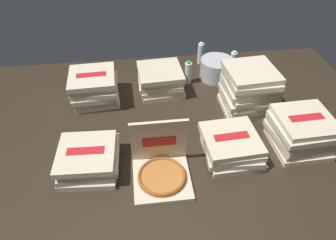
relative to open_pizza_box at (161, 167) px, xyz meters
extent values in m
cube|color=#2D2319|center=(0.12, 0.25, -0.08)|extent=(3.20, 2.40, 0.02)
cube|color=beige|center=(0.00, -0.04, -0.06)|extent=(0.35, 0.35, 0.02)
cylinder|color=#B77033|center=(0.00, -0.04, -0.04)|extent=(0.29, 0.29, 0.02)
torus|color=#9C501E|center=(0.00, -0.04, -0.03)|extent=(0.29, 0.29, 0.02)
cube|color=beige|center=(0.00, 0.11, 0.12)|extent=(0.35, 0.07, 0.34)
cube|color=red|center=(0.00, 0.10, 0.12)|extent=(0.21, 0.01, 0.09)
cube|color=beige|center=(-0.43, 0.84, -0.05)|extent=(0.37, 0.37, 0.04)
cube|color=beige|center=(-0.45, 0.85, -0.01)|extent=(0.38, 0.38, 0.04)
cube|color=beige|center=(-0.44, 0.82, 0.03)|extent=(0.36, 0.36, 0.04)
cube|color=beige|center=(-0.44, 0.83, 0.07)|extent=(0.35, 0.35, 0.04)
cube|color=beige|center=(-0.44, 0.84, 0.11)|extent=(0.37, 0.37, 0.04)
cube|color=beige|center=(-0.45, 0.82, 0.15)|extent=(0.36, 0.36, 0.04)
cube|color=red|center=(-0.45, 0.82, 0.17)|extent=(0.23, 0.07, 0.00)
cube|color=beige|center=(-0.44, 0.10, -0.05)|extent=(0.37, 0.37, 0.04)
cube|color=beige|center=(-0.45, 0.12, -0.01)|extent=(0.35, 0.35, 0.04)
cube|color=red|center=(-0.45, 0.12, 0.01)|extent=(0.22, 0.06, 0.00)
cube|color=beige|center=(-0.42, 0.11, 0.03)|extent=(0.36, 0.36, 0.04)
cube|color=beige|center=(-0.44, 0.11, 0.07)|extent=(0.36, 0.36, 0.04)
cube|color=red|center=(-0.44, 0.11, 0.09)|extent=(0.23, 0.07, 0.00)
cube|color=beige|center=(0.09, 0.90, -0.05)|extent=(0.37, 0.37, 0.04)
cube|color=red|center=(0.09, 0.90, -0.03)|extent=(0.23, 0.08, 0.00)
cube|color=beige|center=(0.09, 0.91, -0.01)|extent=(0.36, 0.36, 0.04)
cube|color=beige|center=(0.08, 0.91, 0.03)|extent=(0.35, 0.35, 0.04)
cube|color=red|center=(0.08, 0.91, 0.05)|extent=(0.23, 0.07, 0.00)
cube|color=beige|center=(0.09, 0.92, 0.07)|extent=(0.36, 0.36, 0.04)
cube|color=red|center=(0.09, 0.92, 0.09)|extent=(0.23, 0.07, 0.00)
cube|color=beige|center=(0.09, 0.90, 0.11)|extent=(0.37, 0.37, 0.04)
cube|color=beige|center=(0.71, 0.57, -0.05)|extent=(0.35, 0.35, 0.04)
cube|color=red|center=(0.71, 0.57, -0.03)|extent=(0.23, 0.07, 0.00)
cube|color=beige|center=(0.72, 0.57, -0.01)|extent=(0.35, 0.35, 0.04)
cube|color=red|center=(0.72, 0.57, 0.01)|extent=(0.22, 0.06, 0.00)
cube|color=beige|center=(0.72, 0.56, 0.03)|extent=(0.37, 0.37, 0.04)
cube|color=red|center=(0.72, 0.56, 0.05)|extent=(0.23, 0.08, 0.00)
cube|color=beige|center=(0.70, 0.56, 0.07)|extent=(0.35, 0.35, 0.04)
cube|color=beige|center=(0.72, 0.56, 0.11)|extent=(0.37, 0.37, 0.04)
cube|color=beige|center=(0.71, 0.57, 0.15)|extent=(0.35, 0.35, 0.04)
cube|color=red|center=(0.71, 0.57, 0.17)|extent=(0.23, 0.06, 0.00)
cube|color=beige|center=(0.72, 0.57, 0.19)|extent=(0.37, 0.37, 0.04)
cube|color=beige|center=(0.71, 0.55, 0.23)|extent=(0.35, 0.35, 0.04)
cube|color=beige|center=(0.71, 0.57, 0.27)|extent=(0.37, 0.37, 0.04)
cube|color=beige|center=(0.95, 0.14, -0.05)|extent=(0.35, 0.35, 0.04)
cube|color=red|center=(0.95, 0.14, -0.03)|extent=(0.23, 0.07, 0.00)
cube|color=beige|center=(0.95, 0.15, -0.01)|extent=(0.36, 0.36, 0.04)
cube|color=red|center=(0.95, 0.15, 0.01)|extent=(0.23, 0.07, 0.00)
cube|color=beige|center=(0.94, 0.15, 0.03)|extent=(0.39, 0.39, 0.04)
cube|color=red|center=(0.94, 0.15, 0.05)|extent=(0.23, 0.09, 0.00)
cube|color=beige|center=(0.94, 0.15, 0.07)|extent=(0.37, 0.37, 0.04)
cube|color=red|center=(0.94, 0.15, 0.09)|extent=(0.23, 0.08, 0.00)
cube|color=beige|center=(0.93, 0.14, 0.11)|extent=(0.37, 0.37, 0.04)
cube|color=beige|center=(0.95, 0.15, 0.15)|extent=(0.36, 0.36, 0.04)
cube|color=red|center=(0.95, 0.15, 0.17)|extent=(0.23, 0.07, 0.00)
cube|color=beige|center=(0.48, 0.11, -0.05)|extent=(0.36, 0.36, 0.04)
cube|color=beige|center=(0.47, 0.11, -0.01)|extent=(0.37, 0.37, 0.04)
cube|color=red|center=(0.47, 0.11, 0.01)|extent=(0.23, 0.08, 0.00)
cube|color=beige|center=(0.47, 0.12, 0.03)|extent=(0.36, 0.36, 0.04)
cube|color=beige|center=(0.46, 0.12, 0.07)|extent=(0.37, 0.37, 0.04)
cube|color=red|center=(0.46, 0.12, 0.09)|extent=(0.23, 0.08, 0.00)
cylinder|color=#B7BABF|center=(0.59, 1.03, 0.02)|extent=(0.28, 0.28, 0.18)
cylinder|color=white|center=(0.34, 0.98, 0.03)|extent=(0.06, 0.06, 0.19)
cylinder|color=#239951|center=(0.34, 0.98, 0.13)|extent=(0.03, 0.03, 0.02)
cylinder|color=silver|center=(0.76, 1.11, 0.03)|extent=(0.06, 0.06, 0.19)
cylinder|color=white|center=(0.76, 1.11, 0.13)|extent=(0.03, 0.03, 0.02)
cylinder|color=silver|center=(0.66, 0.77, 0.03)|extent=(0.06, 0.06, 0.19)
cylinder|color=red|center=(0.66, 0.77, 0.13)|extent=(0.03, 0.03, 0.02)
cylinder|color=silver|center=(0.51, 1.30, 0.03)|extent=(0.06, 0.06, 0.19)
cylinder|color=white|center=(0.51, 1.30, 0.13)|extent=(0.03, 0.03, 0.02)
camera|label=1|loc=(-0.10, -1.20, 1.43)|focal=32.52mm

